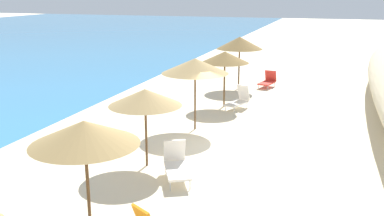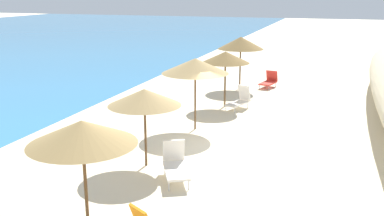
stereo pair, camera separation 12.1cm
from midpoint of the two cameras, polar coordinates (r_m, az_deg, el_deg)
The scene contains 9 objects.
ground_plane at distance 16.09m, azimuth 4.47°, elevation -5.05°, with size 160.00×160.00×0.00m, color beige.
beach_umbrella_1 at distance 9.92m, azimuth -13.58°, elevation -3.08°, with size 2.42×2.42×2.75m.
beach_umbrella_2 at distance 13.84m, azimuth -5.88°, elevation 1.37°, with size 2.30×2.30×2.53m.
beach_umbrella_3 at distance 17.52m, azimuth 0.62°, elevation 5.42°, with size 2.66×2.66×2.90m.
beach_umbrella_4 at distance 21.22m, azimuth 4.48°, elevation 6.50°, with size 2.31×2.31×2.69m.
beach_umbrella_5 at distance 25.37m, azimuth 6.41°, elevation 8.29°, with size 2.59×2.59×2.97m.
lounge_chair_0 at distance 21.25m, azimuth 6.27°, elevation 1.04°, with size 1.57×1.03×1.10m.
lounge_chair_1 at distance 26.30m, azimuth 9.98°, elevation 3.44°, with size 1.48×0.95×0.93m.
lounge_chair_2 at distance 13.32m, azimuth -1.88°, elevation -7.23°, with size 1.66×1.29×1.10m.
Camera 2 is at (-14.69, -3.66, 5.45)m, focal length 41.59 mm.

